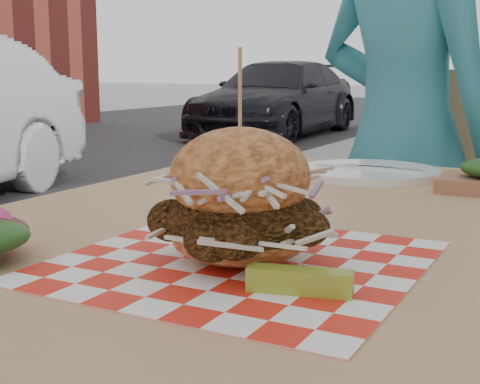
{
  "coord_description": "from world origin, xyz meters",
  "views": [
    {
      "loc": [
        0.53,
        -0.66,
        0.95
      ],
      "look_at": [
        0.22,
        -0.07,
        0.82
      ],
      "focal_mm": 50.0,
      "sensor_mm": 36.0,
      "label": 1
    }
  ],
  "objects_px": {
    "diner": "(402,137)",
    "patio_table": "(276,273)",
    "patio_chair": "(423,214)",
    "sandwich": "(240,204)",
    "car_dark": "(278,98)"
  },
  "relations": [
    {
      "from": "car_dark",
      "to": "sandwich",
      "type": "height_order",
      "value": "car_dark"
    },
    {
      "from": "patio_table",
      "to": "patio_chair",
      "type": "height_order",
      "value": "patio_chair"
    },
    {
      "from": "patio_table",
      "to": "patio_chair",
      "type": "relative_size",
      "value": 1.26
    },
    {
      "from": "car_dark",
      "to": "diner",
      "type": "bearing_deg",
      "value": -63.95
    },
    {
      "from": "patio_table",
      "to": "car_dark",
      "type": "bearing_deg",
      "value": 114.75
    },
    {
      "from": "patio_chair",
      "to": "sandwich",
      "type": "xyz_separation_m",
      "value": [
        0.09,
        -1.25,
        0.26
      ]
    },
    {
      "from": "diner",
      "to": "patio_chair",
      "type": "xyz_separation_m",
      "value": [
        0.06,
        0.04,
        -0.22
      ]
    },
    {
      "from": "patio_table",
      "to": "sandwich",
      "type": "height_order",
      "value": "sandwich"
    },
    {
      "from": "car_dark",
      "to": "patio_chair",
      "type": "distance_m",
      "value": 8.04
    },
    {
      "from": "diner",
      "to": "patio_table",
      "type": "relative_size",
      "value": 1.28
    },
    {
      "from": "diner",
      "to": "car_dark",
      "type": "bearing_deg",
      "value": -41.91
    },
    {
      "from": "diner",
      "to": "patio_table",
      "type": "xyz_separation_m",
      "value": [
        0.08,
        -0.99,
        -0.1
      ]
    },
    {
      "from": "car_dark",
      "to": "patio_chair",
      "type": "bearing_deg",
      "value": -63.45
    },
    {
      "from": "diner",
      "to": "sandwich",
      "type": "bearing_deg",
      "value": 117.64
    },
    {
      "from": "car_dark",
      "to": "sandwich",
      "type": "xyz_separation_m",
      "value": [
        3.82,
        -8.37,
        0.27
      ]
    }
  ]
}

